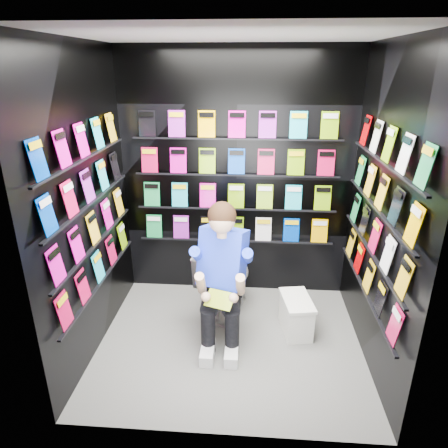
{
  "coord_description": "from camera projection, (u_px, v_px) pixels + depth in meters",
  "views": [
    {
      "loc": [
        0.17,
        -3.04,
        2.41
      ],
      "look_at": [
        -0.07,
        0.15,
        1.13
      ],
      "focal_mm": 32.0,
      "sensor_mm": 36.0,
      "label": 1
    }
  ],
  "objects": [
    {
      "name": "floor",
      "position": [
        230.0,
        342.0,
        3.72
      ],
      "size": [
        2.4,
        2.4,
        0.0
      ],
      "primitive_type": "plane",
      "color": "slate",
      "rests_on": "ground"
    },
    {
      "name": "ceiling",
      "position": [
        232.0,
        34.0,
        2.75
      ],
      "size": [
        2.4,
        2.4,
        0.0
      ],
      "primitive_type": "plane",
      "color": "white",
      "rests_on": "floor"
    },
    {
      "name": "wall_back",
      "position": [
        236.0,
        179.0,
        4.16
      ],
      "size": [
        2.4,
        0.04,
        2.6
      ],
      "primitive_type": "cube",
      "color": "black",
      "rests_on": "floor"
    },
    {
      "name": "wall_front",
      "position": [
        221.0,
        270.0,
        2.31
      ],
      "size": [
        2.4,
        0.04,
        2.6
      ],
      "primitive_type": "cube",
      "color": "black",
      "rests_on": "floor"
    },
    {
      "name": "wall_left",
      "position": [
        87.0,
        208.0,
        3.32
      ],
      "size": [
        0.04,
        2.0,
        2.6
      ],
      "primitive_type": "cube",
      "color": "black",
      "rests_on": "floor"
    },
    {
      "name": "wall_right",
      "position": [
        382.0,
        215.0,
        3.15
      ],
      "size": [
        0.04,
        2.0,
        2.6
      ],
      "primitive_type": "cube",
      "color": "black",
      "rests_on": "floor"
    },
    {
      "name": "comics_back",
      "position": [
        236.0,
        179.0,
        4.13
      ],
      "size": [
        2.1,
        0.06,
        1.37
      ],
      "primitive_type": null,
      "color": "#C50D48",
      "rests_on": "wall_back"
    },
    {
      "name": "comics_left",
      "position": [
        90.0,
        207.0,
        3.31
      ],
      "size": [
        0.06,
        1.7,
        1.37
      ],
      "primitive_type": null,
      "color": "#C50D48",
      "rests_on": "wall_left"
    },
    {
      "name": "comics_right",
      "position": [
        378.0,
        214.0,
        3.15
      ],
      "size": [
        0.06,
        1.7,
        1.37
      ],
      "primitive_type": null,
      "color": "#C50D48",
      "rests_on": "wall_right"
    },
    {
      "name": "toilet",
      "position": [
        226.0,
        278.0,
        4.09
      ],
      "size": [
        0.64,
        0.84,
        0.73
      ],
      "primitive_type": "imported",
      "rotation": [
        0.0,
        0.0,
        2.82
      ],
      "color": "white",
      "rests_on": "floor"
    },
    {
      "name": "longbox",
      "position": [
        296.0,
        316.0,
        3.83
      ],
      "size": [
        0.3,
        0.46,
        0.32
      ],
      "primitive_type": "cube",
      "rotation": [
        0.0,
        0.0,
        0.16
      ],
      "color": "white",
      "rests_on": "floor"
    },
    {
      "name": "longbox_lid",
      "position": [
        297.0,
        300.0,
        3.76
      ],
      "size": [
        0.33,
        0.48,
        0.03
      ],
      "primitive_type": "cube",
      "rotation": [
        0.0,
        0.0,
        0.16
      ],
      "color": "white",
      "rests_on": "longbox"
    },
    {
      "name": "reader",
      "position": [
        223.0,
        258.0,
        3.58
      ],
      "size": [
        0.78,
        0.94,
        1.48
      ],
      "primitive_type": null,
      "rotation": [
        0.0,
        0.0,
        -0.33
      ],
      "color": "#0923CC",
      "rests_on": "toilet"
    },
    {
      "name": "held_comic",
      "position": [
        220.0,
        300.0,
        3.33
      ],
      "size": [
        0.27,
        0.21,
        0.1
      ],
      "primitive_type": "cube",
      "rotation": [
        -0.96,
        0.0,
        -0.33
      ],
      "color": "green",
      "rests_on": "reader"
    }
  ]
}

